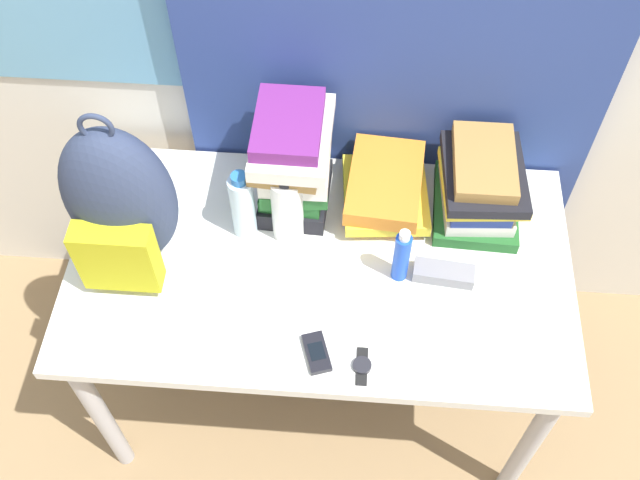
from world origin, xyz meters
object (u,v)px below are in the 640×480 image
(sports_bottle, at_px, (287,206))
(sunscreen_bottle, at_px, (402,256))
(book_stack_center, at_px, (385,190))
(backpack, at_px, (120,203))
(sunglasses_case, at_px, (444,273))
(book_stack_left, at_px, (294,159))
(wristwatch, at_px, (362,366))
(book_stack_right, at_px, (479,187))
(water_bottle, at_px, (243,205))
(cell_phone, at_px, (317,353))

(sports_bottle, height_order, sunscreen_bottle, sports_bottle)
(sports_bottle, bearing_deg, book_stack_center, 25.21)
(backpack, bearing_deg, sunglasses_case, -1.01)
(book_stack_left, xyz_separation_m, wristwatch, (0.20, -0.48, -0.15))
(book_stack_right, xyz_separation_m, wristwatch, (-0.28, -0.48, -0.09))
(book_stack_right, bearing_deg, book_stack_center, 179.06)
(book_stack_center, xyz_separation_m, wristwatch, (-0.04, -0.49, -0.05))
(sunscreen_bottle, bearing_deg, water_bottle, 164.49)
(book_stack_right, distance_m, cell_phone, 0.60)
(book_stack_left, xyz_separation_m, book_stack_center, (0.24, 0.01, -0.10))
(sunscreen_bottle, xyz_separation_m, sunglasses_case, (0.11, 0.00, -0.07))
(book_stack_left, relative_size, book_stack_right, 1.11)
(book_stack_center, bearing_deg, book_stack_left, -178.77)
(water_bottle, xyz_separation_m, sunglasses_case, (0.51, -0.11, -0.08))
(water_bottle, bearing_deg, sunscreen_bottle, -15.51)
(sunscreen_bottle, distance_m, sunglasses_case, 0.13)
(book_stack_left, xyz_separation_m, sports_bottle, (-0.01, -0.11, -0.05))
(book_stack_left, distance_m, book_stack_center, 0.26)
(sports_bottle, bearing_deg, book_stack_left, 86.42)
(sunglasses_case, xyz_separation_m, wristwatch, (-0.19, -0.26, -0.01))
(book_stack_left, relative_size, sunglasses_case, 1.98)
(water_bottle, height_order, cell_phone, water_bottle)
(book_stack_left, bearing_deg, sunglasses_case, -29.52)
(backpack, xyz_separation_m, cell_phone, (0.48, -0.25, -0.20))
(sunglasses_case, height_order, wristwatch, sunglasses_case)
(sunglasses_case, relative_size, wristwatch, 1.62)
(sunglasses_case, bearing_deg, book_stack_left, 150.48)
(book_stack_center, bearing_deg, book_stack_right, -0.94)
(book_stack_center, distance_m, wristwatch, 0.49)
(book_stack_center, height_order, sunscreen_bottle, sunscreen_bottle)
(book_stack_center, xyz_separation_m, book_stack_right, (0.24, -0.00, 0.04))
(book_stack_right, bearing_deg, sunscreen_bottle, -131.21)
(cell_phone, height_order, sunglasses_case, sunglasses_case)
(cell_phone, distance_m, sunglasses_case, 0.38)
(cell_phone, bearing_deg, book_stack_right, 50.08)
(book_stack_center, distance_m, sunglasses_case, 0.27)
(book_stack_center, xyz_separation_m, sunglasses_case, (0.15, -0.23, -0.04))
(book_stack_left, xyz_separation_m, sunglasses_case, (0.39, -0.22, -0.14))
(backpack, bearing_deg, cell_phone, -27.59)
(water_bottle, bearing_deg, sunglasses_case, -12.15)
(cell_phone, bearing_deg, water_bottle, 121.52)
(backpack, relative_size, sunscreen_bottle, 2.73)
(sunscreen_bottle, bearing_deg, sunglasses_case, 0.62)
(book_stack_left, relative_size, water_bottle, 1.41)
(backpack, xyz_separation_m, water_bottle, (0.27, 0.10, -0.11))
(water_bottle, height_order, sunglasses_case, water_bottle)
(wristwatch, bearing_deg, book_stack_center, 85.48)
(book_stack_center, height_order, wristwatch, book_stack_center)
(sunscreen_bottle, bearing_deg, wristwatch, -107.42)
(cell_phone, bearing_deg, backpack, 152.41)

